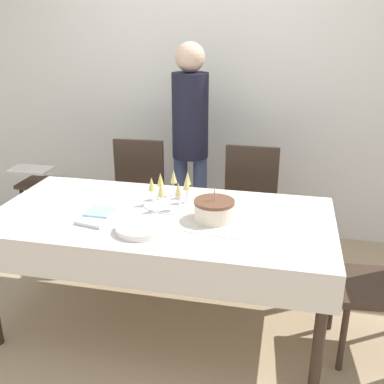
# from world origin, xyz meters

# --- Properties ---
(ground_plane) EXTENTS (12.00, 12.00, 0.00)m
(ground_plane) POSITION_xyz_m (0.00, 0.00, 0.00)
(ground_plane) COLOR tan
(wall_back) EXTENTS (8.00, 0.05, 2.70)m
(wall_back) POSITION_xyz_m (0.00, 1.51, 1.35)
(wall_back) COLOR silver
(wall_back) RESTS_ON ground_plane
(dining_table) EXTENTS (1.99, 0.97, 0.76)m
(dining_table) POSITION_xyz_m (0.00, 0.00, 0.66)
(dining_table) COLOR silver
(dining_table) RESTS_ON ground_plane
(dining_chair_far_left) EXTENTS (0.44, 0.44, 0.95)m
(dining_chair_far_left) POSITION_xyz_m (-0.45, 0.81, 0.52)
(dining_chair_far_left) COLOR #38281E
(dining_chair_far_left) RESTS_ON ground_plane
(dining_chair_far_right) EXTENTS (0.42, 0.42, 0.95)m
(dining_chair_far_right) POSITION_xyz_m (0.44, 0.81, 0.52)
(dining_chair_far_right) COLOR #38281E
(dining_chair_far_right) RESTS_ON ground_plane
(birthday_cake) EXTENTS (0.23, 0.23, 0.19)m
(birthday_cake) POSITION_xyz_m (0.32, -0.01, 0.82)
(birthday_cake) COLOR beige
(birthday_cake) RESTS_ON dining_table
(champagne_tray) EXTENTS (0.36, 0.36, 0.18)m
(champagne_tray) POSITION_xyz_m (0.02, 0.18, 0.84)
(champagne_tray) COLOR silver
(champagne_tray) RESTS_ON dining_table
(plate_stack_main) EXTENTS (0.27, 0.27, 0.03)m
(plate_stack_main) POSITION_xyz_m (-0.04, -0.25, 0.78)
(plate_stack_main) COLOR silver
(plate_stack_main) RESTS_ON dining_table
(cake_knife) EXTENTS (0.30, 0.05, 0.00)m
(cake_knife) POSITION_xyz_m (0.34, -0.21, 0.76)
(cake_knife) COLOR silver
(cake_knife) RESTS_ON dining_table
(fork_pile) EXTENTS (0.18, 0.09, 0.02)m
(fork_pile) POSITION_xyz_m (-0.34, -0.23, 0.77)
(fork_pile) COLOR silver
(fork_pile) RESTS_ON dining_table
(napkin_pile) EXTENTS (0.15, 0.15, 0.01)m
(napkin_pile) POSITION_xyz_m (-0.36, -0.06, 0.76)
(napkin_pile) COLOR #8CC6E0
(napkin_pile) RESTS_ON dining_table
(person_standing) EXTENTS (0.28, 0.28, 1.68)m
(person_standing) POSITION_xyz_m (-0.06, 1.02, 1.02)
(person_standing) COLOR #3F4C72
(person_standing) RESTS_ON ground_plane
(high_chair) EXTENTS (0.33, 0.35, 0.71)m
(high_chair) POSITION_xyz_m (-1.32, 0.84, 0.48)
(high_chair) COLOR #38281E
(high_chair) RESTS_ON ground_plane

